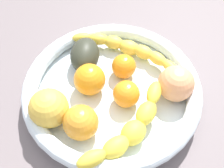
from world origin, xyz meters
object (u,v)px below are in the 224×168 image
Objects in this scene: orange_mid_right at (124,66)px; apple_yellow at (49,108)px; avocado_dark at (85,55)px; orange_rear at (126,94)px; fruit_bowl at (112,91)px; banana_draped_right at (127,48)px; banana_draped_left at (131,129)px; orange_mid_left at (81,123)px; orange_front at (89,81)px; peach_blush at (176,83)px.

orange_mid_right is 17.97cm from apple_yellow.
avocado_dark is (2.85, 14.71, -0.76)cm from apple_yellow.
fruit_bowl is at bearing 154.12° from orange_rear.
avocado_dark reaches higher than fruit_bowl.
banana_draped_right is at bearing 83.96° from fruit_bowl.
avocado_dark reaches higher than orange_rear.
banana_draped_left is at bearing -74.54° from orange_mid_right.
fruit_bowl is at bearing 69.69° from orange_mid_left.
avocado_dark is (-8.69, 1.00, 0.42)cm from orange_mid_right.
apple_yellow reaches higher than orange_rear.
avocado_dark is (-7.30, 6.29, 2.54)cm from fruit_bowl.
orange_front is at bearing -116.88° from banana_draped_right.
banana_draped_right is at bearing 101.92° from banana_draped_left.
orange_front is 1.25× the size of orange_mid_right.
peach_blush is (22.55, 10.75, -0.14)cm from apple_yellow.
orange_rear is at bearing 106.09° from banana_draped_left.
orange_mid_left is 1.23× the size of orange_rear.
banana_draped_right is 3.47× the size of peach_blush.
orange_front is 9.72cm from apple_yellow.
orange_mid_left is 10.77cm from orange_rear.
orange_rear is at bearing -157.12° from peach_blush.
orange_rear reaches higher than banana_draped_right.
avocado_dark is at bearing -151.56° from banana_draped_right.
orange_rear reaches higher than orange_mid_right.
orange_mid_left reaches higher than banana_draped_left.
fruit_bowl is 10.69cm from banana_draped_left.
orange_mid_right is 8.76cm from avocado_dark.
orange_rear is (1.81, -6.85, 0.11)cm from orange_mid_right.
banana_draped_left is at bearing -78.08° from banana_draped_right.
fruit_bowl is 13.60cm from apple_yellow.
peach_blush is at bearing 22.88° from orange_rear.
apple_yellow is (-13.35, -6.87, 1.08)cm from orange_rear.
apple_yellow reaches higher than orange_front.
orange_mid_left is at bearing -77.25° from avocado_dark.
orange_rear is at bearing 50.48° from orange_mid_left.
orange_mid_left is at bearing -129.52° from orange_rear.
banana_draped_right is 22.41cm from apple_yellow.
orange_mid_right reaches higher than banana_draped_right.
banana_draped_right is (-4.19, 19.83, -0.58)cm from banana_draped_left.
peach_blush reaches higher than orange_mid_left.
orange_mid_left is (-4.80, -20.72, 1.10)cm from banana_draped_right.
apple_yellow reaches higher than avocado_dark.
orange_mid_left reaches higher than banana_draped_right.
avocado_dark reaches higher than banana_draped_left.
orange_front is 8.33cm from orange_mid_right.
peach_blush is (16.05, 12.18, 0.32)cm from orange_mid_left.
banana_draped_left reaches higher than fruit_bowl.
fruit_bowl is 4.82× the size of apple_yellow.
orange_mid_right is 0.60× the size of avocado_dark.
orange_front is at bearing -170.67° from peach_blush.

